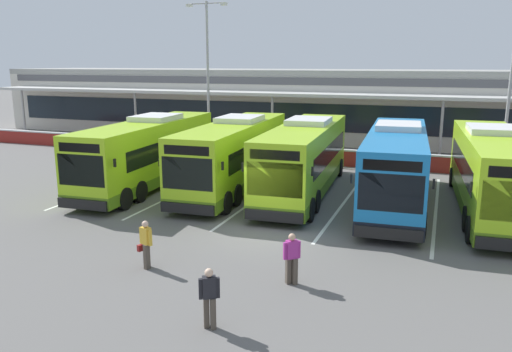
% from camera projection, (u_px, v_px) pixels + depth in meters
% --- Properties ---
extents(ground_plane, '(200.00, 200.00, 0.00)m').
position_uv_depth(ground_plane, '(264.00, 234.00, 20.00)').
color(ground_plane, '#605E5B').
extents(terminal_building, '(70.00, 13.00, 6.00)m').
position_uv_depth(terminal_building, '(368.00, 105.00, 43.94)').
color(terminal_building, beige).
rests_on(terminal_building, ground).
extents(red_barrier_wall, '(60.00, 0.40, 1.10)m').
position_uv_depth(red_barrier_wall, '(338.00, 157.00, 33.13)').
color(red_barrier_wall, maroon).
rests_on(red_barrier_wall, ground).
extents(coach_bus_leftmost, '(3.51, 12.28, 3.78)m').
position_uv_depth(coach_bus_leftmost, '(149.00, 153.00, 27.57)').
color(coach_bus_leftmost, '#9ED11E').
rests_on(coach_bus_leftmost, ground).
extents(coach_bus_left_centre, '(3.51, 12.28, 3.78)m').
position_uv_depth(coach_bus_left_centre, '(234.00, 155.00, 26.92)').
color(coach_bus_left_centre, '#9ED11E').
rests_on(coach_bus_left_centre, ground).
extents(coach_bus_centre, '(3.51, 12.28, 3.78)m').
position_uv_depth(coach_bus_centre, '(304.00, 159.00, 25.87)').
color(coach_bus_centre, '#9ED11E').
rests_on(coach_bus_centre, ground).
extents(coach_bus_right_centre, '(3.51, 12.28, 3.78)m').
position_uv_depth(coach_bus_right_centre, '(396.00, 168.00, 23.79)').
color(coach_bus_right_centre, '#1972B7').
rests_on(coach_bus_right_centre, ground).
extents(coach_bus_rightmost, '(3.51, 12.28, 3.78)m').
position_uv_depth(coach_bus_rightmost, '(492.00, 173.00, 22.60)').
color(coach_bus_rightmost, '#9ED11E').
rests_on(coach_bus_rightmost, ground).
extents(bay_stripe_far_west, '(0.14, 13.00, 0.01)m').
position_uv_depth(bay_stripe_far_west, '(127.00, 180.00, 29.06)').
color(bay_stripe_far_west, silver).
rests_on(bay_stripe_far_west, ground).
extents(bay_stripe_west, '(0.14, 13.00, 0.01)m').
position_uv_depth(bay_stripe_west, '(192.00, 186.00, 27.63)').
color(bay_stripe_west, silver).
rests_on(bay_stripe_west, ground).
extents(bay_stripe_mid_west, '(0.14, 13.00, 0.01)m').
position_uv_depth(bay_stripe_mid_west, '(265.00, 193.00, 26.20)').
color(bay_stripe_mid_west, silver).
rests_on(bay_stripe_mid_west, ground).
extents(bay_stripe_centre, '(0.14, 13.00, 0.01)m').
position_uv_depth(bay_stripe_centre, '(345.00, 201.00, 24.77)').
color(bay_stripe_centre, silver).
rests_on(bay_stripe_centre, ground).
extents(bay_stripe_mid_east, '(0.14, 13.00, 0.01)m').
position_uv_depth(bay_stripe_mid_east, '(436.00, 209.00, 23.34)').
color(bay_stripe_mid_east, silver).
rests_on(bay_stripe_mid_east, ground).
extents(pedestrian_with_handbag, '(0.64, 0.46, 1.62)m').
position_uv_depth(pedestrian_with_handbag, '(146.00, 243.00, 16.52)').
color(pedestrian_with_handbag, '#4C4238').
rests_on(pedestrian_with_handbag, ground).
extents(pedestrian_in_dark_coat, '(0.51, 0.36, 1.62)m').
position_uv_depth(pedestrian_in_dark_coat, '(209.00, 296.00, 12.73)').
color(pedestrian_in_dark_coat, '#4C4238').
rests_on(pedestrian_in_dark_coat, ground).
extents(pedestrian_child, '(0.48, 0.41, 1.62)m').
position_uv_depth(pedestrian_child, '(292.00, 257.00, 15.29)').
color(pedestrian_child, '#4C4238').
rests_on(pedestrian_child, ground).
extents(lamp_post_west, '(3.24, 0.28, 11.00)m').
position_uv_depth(lamp_post_west, '(208.00, 67.00, 37.93)').
color(lamp_post_west, '#9E9EA3').
rests_on(lamp_post_west, ground).
extents(lamp_post_centre, '(3.24, 0.28, 11.00)m').
position_uv_depth(lamp_post_centre, '(512.00, 68.00, 31.15)').
color(lamp_post_centre, '#9E9EA3').
rests_on(lamp_post_centre, ground).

